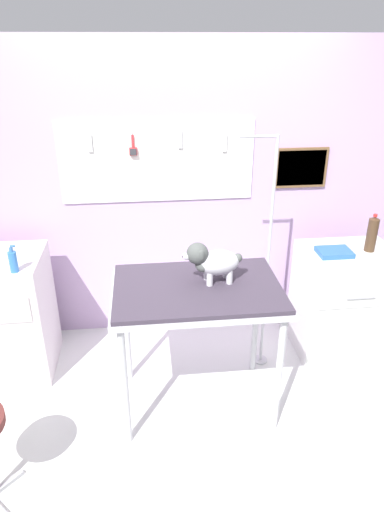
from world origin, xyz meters
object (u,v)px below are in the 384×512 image
object	(u,v)px
grooming_arm	(266,268)
cabinet_right	(342,301)
dog	(212,261)
soda_bottle	(372,234)
grooming_table	(197,299)

from	to	relation	value
grooming_arm	cabinet_right	world-z (taller)	grooming_arm
dog	soda_bottle	world-z (taller)	dog
dog	cabinet_right	size ratio (longest dim) A/B	0.44
cabinet_right	soda_bottle	world-z (taller)	soda_bottle
grooming_table	cabinet_right	world-z (taller)	grooming_table
grooming_table	grooming_arm	size ratio (longest dim) A/B	0.60
grooming_table	grooming_arm	distance (m)	0.65
grooming_arm	dog	xyz separation A→B (m)	(-0.44, -0.33, 0.24)
cabinet_right	soda_bottle	size ratio (longest dim) A/B	2.98
dog	soda_bottle	xyz separation A→B (m)	(1.24, 0.44, -0.07)
grooming_table	soda_bottle	distance (m)	1.43
grooming_table	soda_bottle	bearing A→B (deg)	19.93
dog	soda_bottle	size ratio (longest dim) A/B	1.30
dog	grooming_table	bearing A→B (deg)	-155.53
grooming_table	cabinet_right	bearing A→B (deg)	22.34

